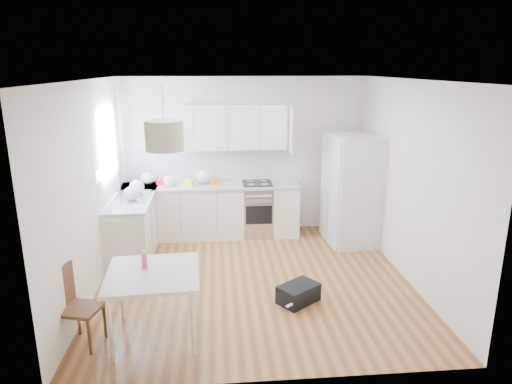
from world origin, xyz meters
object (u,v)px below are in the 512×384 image
refrigerator (353,190)px  gym_bag (298,293)px  dining_table (153,279)px  dining_chair (81,307)px

refrigerator → gym_bag: (-1.24, -1.95, -0.79)m
refrigerator → dining_table: (-2.92, -2.55, -0.23)m
dining_table → dining_chair: size_ratio=1.16×
refrigerator → dining_chair: bearing=-148.8°
refrigerator → dining_table: 3.88m
dining_table → gym_bag: size_ratio=2.04×
refrigerator → dining_table: bearing=-143.4°
gym_bag → dining_chair: bearing=159.1°
refrigerator → dining_chair: refrigerator is taller
dining_chair → dining_table: bearing=22.7°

